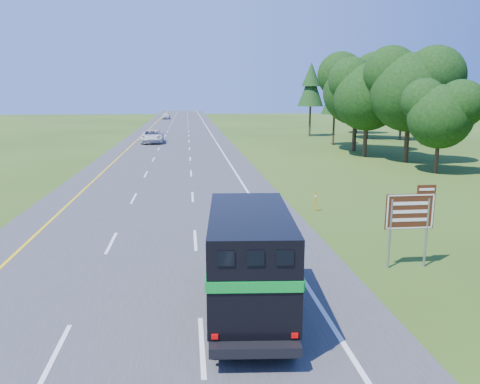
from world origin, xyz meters
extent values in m
cube|color=#38383A|center=(0.00, 50.00, 0.02)|extent=(15.00, 260.00, 0.04)
cube|color=yellow|center=(-5.50, 50.00, 0.04)|extent=(0.15, 260.00, 0.01)
cube|color=white|center=(5.50, 50.00, 0.04)|extent=(0.15, 260.00, 0.01)
cylinder|color=black|center=(2.61, 6.91, 0.53)|extent=(0.39, 1.00, 0.98)
cylinder|color=black|center=(4.47, 6.75, 0.53)|extent=(0.39, 1.00, 0.98)
cylinder|color=black|center=(2.25, 2.66, 0.53)|extent=(0.39, 1.00, 0.98)
cylinder|color=black|center=(4.11, 2.50, 0.53)|extent=(0.39, 1.00, 0.98)
cylinder|color=black|center=(2.16, 1.60, 0.53)|extent=(0.39, 1.00, 0.98)
cylinder|color=black|center=(4.02, 1.44, 0.53)|extent=(0.39, 1.00, 0.98)
cube|color=black|center=(3.30, 4.00, 0.64)|extent=(2.72, 7.26, 0.25)
cube|color=black|center=(3.54, 6.74, 1.60)|extent=(2.30, 1.78, 1.69)
cube|color=black|center=(3.60, 7.56, 2.05)|extent=(1.95, 0.22, 0.53)
cube|color=black|center=(3.25, 3.38, 1.98)|extent=(2.65, 5.32, 2.44)
cube|color=#078F26|center=(3.03, 0.80, 2.10)|extent=(2.22, 0.22, 0.27)
cube|color=#078F26|center=(2.13, 3.48, 2.10)|extent=(0.47, 5.14, 0.27)
cube|color=#078F26|center=(4.38, 3.28, 2.10)|extent=(0.47, 5.14, 0.27)
cube|color=black|center=(2.37, 0.85, 2.80)|extent=(0.40, 0.07, 0.36)
cube|color=black|center=(3.03, 0.80, 2.80)|extent=(0.40, 0.07, 0.36)
cube|color=black|center=(3.70, 0.74, 2.80)|extent=(0.40, 0.07, 0.36)
cube|color=black|center=(3.04, 0.90, 0.31)|extent=(2.05, 0.28, 0.09)
cube|color=#B20505|center=(2.10, 0.87, 0.89)|extent=(0.16, 0.05, 0.12)
cube|color=#B20505|center=(3.96, 0.72, 0.89)|extent=(0.16, 0.05, 0.12)
imported|color=silver|center=(-3.05, 54.46, 0.90)|extent=(3.02, 6.28, 1.72)
imported|color=silver|center=(-3.72, 116.36, 0.82)|extent=(2.08, 4.68, 1.57)
cylinder|color=gray|center=(8.96, 6.85, 1.33)|extent=(0.09, 0.09, 2.66)
cylinder|color=gray|center=(10.38, 6.84, 1.33)|extent=(0.09, 0.09, 2.66)
cube|color=#431C0E|center=(9.67, 6.84, 2.17)|extent=(1.86, 0.07, 1.33)
cube|color=#431C0E|center=(10.25, 6.84, 3.00)|extent=(0.71, 0.06, 0.32)
cube|color=white|center=(9.67, 6.81, 2.17)|extent=(1.77, 0.02, 1.28)
cube|color=orange|center=(8.60, 15.65, 0.56)|extent=(0.08, 0.04, 1.11)
cube|color=white|center=(8.60, 15.65, 0.86)|extent=(0.09, 0.05, 0.12)
camera|label=1|loc=(1.57, -9.05, 6.40)|focal=35.00mm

